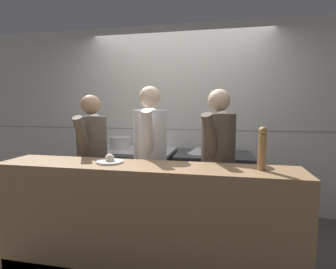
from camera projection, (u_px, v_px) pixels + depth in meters
ground_plane at (159, 254)px, 2.63m from camera, size 14.00×14.00×0.00m
wall_back_tiled at (179, 119)px, 3.74m from camera, size 8.00×0.06×2.60m
oven_range at (134, 182)px, 3.55m from camera, size 1.08×0.71×0.90m
prep_counter at (213, 188)px, 3.34m from camera, size 0.95×0.65×0.88m
pass_counter at (144, 220)px, 2.29m from camera, size 2.63×0.45×0.98m
stock_pot at (120, 142)px, 3.59m from camera, size 0.29×0.29×0.16m
sauce_pot at (153, 141)px, 3.48m from camera, size 0.26×0.26×0.23m
mixing_bowl_steel at (198, 150)px, 3.33m from camera, size 0.28×0.28×0.08m
chefs_knife at (216, 156)px, 3.14m from camera, size 0.37×0.14×0.02m
plated_dish_main at (110, 161)px, 2.33m from camera, size 0.24×0.24×0.08m
pepper_mill at (262, 148)px, 2.05m from camera, size 0.07×0.07×0.34m
chef_head_cook at (92, 159)px, 2.90m from camera, size 0.34×0.70×1.60m
chef_sous at (150, 158)px, 2.76m from camera, size 0.40×0.74×1.68m
chef_line at (218, 163)px, 2.61m from camera, size 0.43×0.71×1.65m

